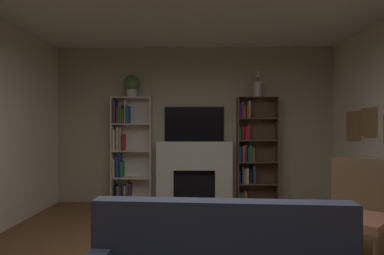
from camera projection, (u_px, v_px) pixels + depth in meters
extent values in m
cube|color=#ACA589|center=(194.00, 125.00, 5.86)|extent=(5.12, 0.06, 2.83)
cube|color=#99744A|center=(369.00, 122.00, 4.53)|extent=(0.03, 0.39, 0.41)
cube|color=#5B66A2|center=(369.00, 122.00, 4.53)|extent=(0.01, 0.33, 0.35)
cube|color=#99744A|center=(353.00, 126.00, 4.99)|extent=(0.03, 0.42, 0.45)
cube|color=#908F4D|center=(353.00, 126.00, 4.99)|extent=(0.01, 0.36, 0.39)
cube|color=white|center=(165.00, 187.00, 5.75)|extent=(0.30, 0.21, 0.62)
cube|color=white|center=(223.00, 187.00, 5.72)|extent=(0.30, 0.21, 0.62)
cube|color=white|center=(194.00, 156.00, 5.73)|extent=(1.34, 0.21, 0.50)
cube|color=black|center=(194.00, 186.00, 5.80)|extent=(0.74, 0.08, 0.62)
cube|color=#63574F|center=(194.00, 207.00, 5.48)|extent=(1.44, 0.30, 0.03)
cube|color=black|center=(194.00, 124.00, 5.80)|extent=(1.06, 0.06, 0.62)
cube|color=silver|center=(113.00, 151.00, 5.73)|extent=(0.02, 0.27, 1.91)
cube|color=silver|center=(151.00, 151.00, 5.72)|extent=(0.02, 0.27, 1.91)
cube|color=silver|center=(133.00, 150.00, 5.85)|extent=(0.70, 0.02, 1.91)
cube|color=silver|center=(132.00, 204.00, 5.73)|extent=(0.67, 0.27, 0.02)
cube|color=black|center=(116.00, 194.00, 5.77)|extent=(0.04, 0.16, 0.33)
cube|color=olive|center=(119.00, 194.00, 5.77)|extent=(0.04, 0.15, 0.30)
cube|color=#5C2975|center=(121.00, 195.00, 5.75)|extent=(0.03, 0.20, 0.29)
cube|color=navy|center=(124.00, 194.00, 5.77)|extent=(0.02, 0.17, 0.32)
cube|color=beige|center=(126.00, 194.00, 5.75)|extent=(0.03, 0.19, 0.32)
cube|color=olive|center=(128.00, 191.00, 5.77)|extent=(0.03, 0.16, 0.41)
cube|color=#533076|center=(130.00, 193.00, 5.76)|extent=(0.02, 0.18, 0.35)
cube|color=silver|center=(132.00, 178.00, 5.73)|extent=(0.67, 0.27, 0.02)
cube|color=beige|center=(115.00, 168.00, 5.74)|extent=(0.02, 0.22, 0.32)
cube|color=#2D3F8E|center=(118.00, 167.00, 5.77)|extent=(0.04, 0.16, 0.36)
cube|color=#2C478C|center=(121.00, 165.00, 5.76)|extent=(0.02, 0.18, 0.41)
cube|color=#287051|center=(122.00, 169.00, 5.74)|extent=(0.03, 0.22, 0.28)
cube|color=silver|center=(132.00, 151.00, 5.72)|extent=(0.67, 0.27, 0.02)
cube|color=beige|center=(115.00, 140.00, 5.74)|extent=(0.03, 0.22, 0.37)
cube|color=beige|center=(118.00, 139.00, 5.77)|extent=(0.04, 0.15, 0.41)
cube|color=beige|center=(121.00, 139.00, 5.76)|extent=(0.02, 0.18, 0.41)
cube|color=#A32237|center=(124.00, 142.00, 5.75)|extent=(0.03, 0.19, 0.29)
cube|color=silver|center=(132.00, 124.00, 5.72)|extent=(0.67, 0.27, 0.02)
cube|color=#4A316D|center=(115.00, 112.00, 5.75)|extent=(0.04, 0.20, 0.41)
cube|color=#A93328|center=(118.00, 116.00, 5.75)|extent=(0.02, 0.19, 0.28)
cube|color=#2D7143|center=(120.00, 116.00, 5.73)|extent=(0.03, 0.22, 0.26)
cube|color=#3B7844|center=(122.00, 114.00, 5.73)|extent=(0.02, 0.22, 0.33)
cube|color=olive|center=(124.00, 117.00, 5.75)|extent=(0.02, 0.19, 0.25)
cube|color=beige|center=(126.00, 112.00, 5.75)|extent=(0.03, 0.19, 0.41)
cube|color=#1A4D95|center=(128.00, 115.00, 5.73)|extent=(0.04, 0.22, 0.31)
cube|color=silver|center=(132.00, 98.00, 5.72)|extent=(0.67, 0.27, 0.02)
cube|color=brown|center=(238.00, 151.00, 5.68)|extent=(0.02, 0.28, 1.91)
cube|color=brown|center=(277.00, 151.00, 5.66)|extent=(0.02, 0.28, 1.91)
cube|color=brown|center=(256.00, 151.00, 5.80)|extent=(0.70, 0.02, 1.91)
cube|color=brown|center=(257.00, 205.00, 5.67)|extent=(0.67, 0.28, 0.02)
cube|color=#33754C|center=(240.00, 197.00, 5.72)|extent=(0.04, 0.16, 0.22)
cube|color=brown|center=(242.00, 198.00, 5.70)|extent=(0.02, 0.21, 0.21)
cube|color=olive|center=(245.00, 197.00, 5.69)|extent=(0.04, 0.22, 0.23)
cube|color=brown|center=(257.00, 183.00, 5.67)|extent=(0.67, 0.28, 0.02)
cube|color=navy|center=(239.00, 177.00, 5.72)|extent=(0.03, 0.16, 0.21)
cube|color=#4A3770|center=(242.00, 175.00, 5.68)|extent=(0.02, 0.23, 0.29)
cube|color=beige|center=(244.00, 176.00, 5.71)|extent=(0.03, 0.19, 0.25)
cube|color=beige|center=(247.00, 175.00, 5.69)|extent=(0.04, 0.21, 0.27)
cube|color=black|center=(250.00, 177.00, 5.70)|extent=(0.04, 0.19, 0.20)
cube|color=navy|center=(253.00, 174.00, 5.68)|extent=(0.04, 0.23, 0.30)
cube|color=brown|center=(257.00, 162.00, 5.67)|extent=(0.67, 0.28, 0.02)
cube|color=#25529A|center=(240.00, 154.00, 5.71)|extent=(0.04, 0.18, 0.26)
cube|color=brown|center=(243.00, 154.00, 5.68)|extent=(0.03, 0.23, 0.28)
cube|color=#A6372D|center=(245.00, 153.00, 5.72)|extent=(0.04, 0.16, 0.29)
cube|color=#205098|center=(248.00, 154.00, 5.69)|extent=(0.03, 0.21, 0.25)
cube|color=#218045|center=(250.00, 153.00, 5.69)|extent=(0.03, 0.20, 0.28)
cube|color=#906024|center=(253.00, 155.00, 5.70)|extent=(0.04, 0.18, 0.23)
cube|color=brown|center=(257.00, 140.00, 5.67)|extent=(0.67, 0.28, 0.02)
cube|color=#267A4D|center=(240.00, 133.00, 5.71)|extent=(0.04, 0.17, 0.22)
cube|color=#A7261E|center=(243.00, 133.00, 5.71)|extent=(0.03, 0.17, 0.23)
cube|color=#BB2034|center=(246.00, 133.00, 5.69)|extent=(0.04, 0.22, 0.23)
cube|color=#BA2834|center=(248.00, 132.00, 5.70)|extent=(0.03, 0.18, 0.25)
cube|color=brown|center=(257.00, 119.00, 5.67)|extent=(0.67, 0.28, 0.02)
cube|color=#672D7C|center=(240.00, 111.00, 5.69)|extent=(0.03, 0.21, 0.26)
cube|color=#672775|center=(242.00, 110.00, 5.69)|extent=(0.03, 0.21, 0.29)
cube|color=#A08720|center=(244.00, 112.00, 5.70)|extent=(0.03, 0.19, 0.22)
cube|color=#A6391B|center=(247.00, 112.00, 5.68)|extent=(0.03, 0.23, 0.21)
cube|color=beige|center=(249.00, 110.00, 5.71)|extent=(0.03, 0.16, 0.30)
cube|color=brown|center=(257.00, 97.00, 5.67)|extent=(0.67, 0.28, 0.02)
cylinder|color=silver|center=(132.00, 93.00, 5.71)|extent=(0.18, 0.18, 0.13)
sphere|color=#467039|center=(132.00, 83.00, 5.71)|extent=(0.28, 0.28, 0.28)
cylinder|color=beige|center=(257.00, 89.00, 5.65)|extent=(0.14, 0.14, 0.26)
cylinder|color=#4C7F3F|center=(259.00, 79.00, 5.65)|extent=(0.01, 0.01, 0.10)
sphere|color=silver|center=(259.00, 76.00, 5.65)|extent=(0.04, 0.04, 0.04)
cylinder|color=#4C7F3F|center=(258.00, 77.00, 5.64)|extent=(0.01, 0.01, 0.16)
sphere|color=silver|center=(258.00, 73.00, 5.64)|extent=(0.05, 0.05, 0.05)
cylinder|color=#4C7F3F|center=(257.00, 79.00, 5.65)|extent=(0.01, 0.01, 0.12)
sphere|color=silver|center=(257.00, 75.00, 5.65)|extent=(0.05, 0.05, 0.05)
cube|color=#475065|center=(222.00, 237.00, 2.16)|extent=(1.76, 0.26, 0.49)
cylinder|color=brown|center=(334.00, 232.00, 3.55)|extent=(0.04, 0.04, 0.45)
cylinder|color=brown|center=(312.00, 246.00, 3.13)|extent=(0.04, 0.04, 0.45)
cube|color=#B57658|center=(353.00, 218.00, 3.15)|extent=(0.87, 0.88, 0.08)
cube|color=brown|center=(353.00, 224.00, 3.15)|extent=(0.87, 0.88, 0.04)
cube|color=brown|center=(362.00, 187.00, 3.35)|extent=(0.49, 0.46, 0.60)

